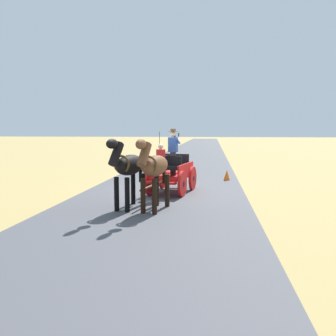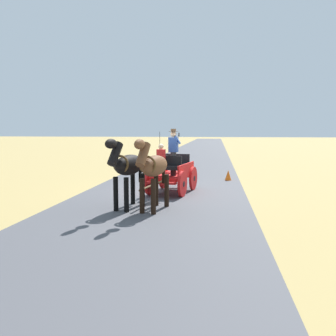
{
  "view_description": "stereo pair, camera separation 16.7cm",
  "coord_description": "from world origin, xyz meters",
  "px_view_note": "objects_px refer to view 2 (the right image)",
  "views": [
    {
      "loc": [
        -1.88,
        13.41,
        2.47
      ],
      "look_at": [
        -0.33,
        1.4,
        1.1
      ],
      "focal_mm": 36.37,
      "sensor_mm": 36.0,
      "label": 1
    },
    {
      "loc": [
        -2.04,
        13.38,
        2.47
      ],
      "look_at": [
        -0.33,
        1.4,
        1.1
      ],
      "focal_mm": 36.37,
      "sensor_mm": 36.0,
      "label": 2
    }
  ],
  "objects_px": {
    "horse_near_side": "(153,168)",
    "traffic_cone": "(228,175)",
    "horse_drawn_carriage": "(172,172)",
    "horse_off_side": "(128,167)"
  },
  "relations": [
    {
      "from": "horse_drawn_carriage",
      "to": "traffic_cone",
      "type": "relative_size",
      "value": 9.02
    },
    {
      "from": "horse_drawn_carriage",
      "to": "traffic_cone",
      "type": "bearing_deg",
      "value": -122.58
    },
    {
      "from": "horse_drawn_carriage",
      "to": "horse_off_side",
      "type": "xyz_separation_m",
      "value": [
        1.0,
        2.89,
        0.51
      ]
    },
    {
      "from": "horse_near_side",
      "to": "traffic_cone",
      "type": "bearing_deg",
      "value": -110.33
    },
    {
      "from": "horse_off_side",
      "to": "traffic_cone",
      "type": "xyz_separation_m",
      "value": [
        -3.31,
        -6.51,
        -1.07
      ]
    },
    {
      "from": "horse_drawn_carriage",
      "to": "horse_off_side",
      "type": "relative_size",
      "value": 2.04
    },
    {
      "from": "horse_drawn_carriage",
      "to": "horse_near_side",
      "type": "relative_size",
      "value": 2.04
    },
    {
      "from": "traffic_cone",
      "to": "horse_near_side",
      "type": "bearing_deg",
      "value": 69.67
    },
    {
      "from": "horse_near_side",
      "to": "horse_off_side",
      "type": "bearing_deg",
      "value": -10.91
    },
    {
      "from": "horse_off_side",
      "to": "traffic_cone",
      "type": "bearing_deg",
      "value": -116.96
    }
  ]
}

